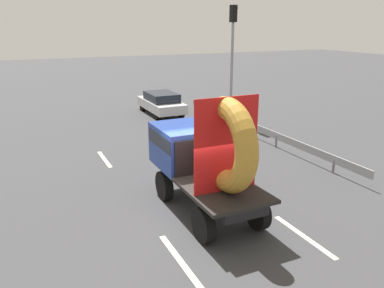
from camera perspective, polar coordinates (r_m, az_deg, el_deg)
The scene contains 9 objects.
ground_plane at distance 11.95m, azimuth 1.08°, elevation -10.50°, with size 120.00×120.00×0.00m, color #38383A.
flatbed_truck at distance 11.76m, azimuth 1.50°, elevation -1.42°, with size 2.02×4.83×3.78m.
distant_sedan at distance 24.94m, azimuth -4.53°, elevation 6.08°, with size 1.85×4.31×1.41m.
traffic_light at distance 22.56m, azimuth 5.95°, elevation 13.72°, with size 0.42×0.36×6.54m.
guardrail at distance 20.00m, azimuth 9.19°, elevation 2.45°, with size 0.10×14.61×0.71m.
lane_dash_left_near at distance 9.89m, azimuth -1.58°, elevation -16.95°, with size 2.67×0.16×0.01m, color beige.
lane_dash_left_far at distance 17.09m, azimuth -12.72°, elevation -2.18°, with size 2.21×0.16×0.01m, color beige.
lane_dash_right_near at distance 11.34m, azimuth 16.07°, elevation -12.85°, with size 2.46×0.16×0.01m, color beige.
lane_dash_right_far at distance 18.37m, azimuth -2.19°, elevation -0.37°, with size 2.81×0.16×0.01m, color beige.
Camera 1 is at (-4.65, -9.49, 5.57)m, focal length 36.32 mm.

